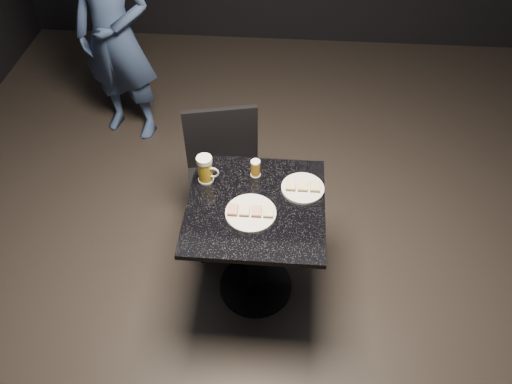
# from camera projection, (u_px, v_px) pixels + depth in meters

# --- Properties ---
(floor) EXTENTS (6.00, 6.00, 0.00)m
(floor) POSITION_uv_depth(u_px,v_px,m) (256.00, 287.00, 3.06)
(floor) COLOR black
(floor) RESTS_ON ground
(plate_large) EXTENTS (0.25, 0.25, 0.01)m
(plate_large) POSITION_uv_depth(u_px,v_px,m) (251.00, 213.00, 2.47)
(plate_large) COLOR white
(plate_large) RESTS_ON table
(plate_small) EXTENTS (0.22, 0.22, 0.01)m
(plate_small) POSITION_uv_depth(u_px,v_px,m) (303.00, 188.00, 2.59)
(plate_small) COLOR silver
(plate_small) RESTS_ON table
(patron) EXTENTS (0.68, 0.53, 1.66)m
(patron) POSITION_uv_depth(u_px,v_px,m) (115.00, 35.00, 3.53)
(patron) COLOR navy
(patron) RESTS_ON floor
(table) EXTENTS (0.70, 0.70, 0.75)m
(table) POSITION_uv_depth(u_px,v_px,m) (256.00, 235.00, 2.69)
(table) COLOR black
(table) RESTS_ON floor
(beer_mug) EXTENTS (0.12, 0.08, 0.16)m
(beer_mug) POSITION_uv_depth(u_px,v_px,m) (205.00, 169.00, 2.58)
(beer_mug) COLOR silver
(beer_mug) RESTS_ON table
(beer_tumbler) EXTENTS (0.05, 0.05, 0.10)m
(beer_tumbler) POSITION_uv_depth(u_px,v_px,m) (255.00, 168.00, 2.63)
(beer_tumbler) COLOR silver
(beer_tumbler) RESTS_ON table
(chair) EXTENTS (0.52, 0.52, 0.89)m
(chair) POSITION_uv_depth(u_px,v_px,m) (225.00, 173.00, 3.03)
(chair) COLOR black
(chair) RESTS_ON floor
(canapes_on_plate_large) EXTENTS (0.23, 0.07, 0.02)m
(canapes_on_plate_large) POSITION_uv_depth(u_px,v_px,m) (251.00, 211.00, 2.46)
(canapes_on_plate_large) COLOR #4C3521
(canapes_on_plate_large) RESTS_ON plate_large
(canapes_on_plate_small) EXTENTS (0.18, 0.07, 0.02)m
(canapes_on_plate_small) POSITION_uv_depth(u_px,v_px,m) (303.00, 186.00, 2.58)
(canapes_on_plate_small) COLOR #4C3521
(canapes_on_plate_small) RESTS_ON plate_small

